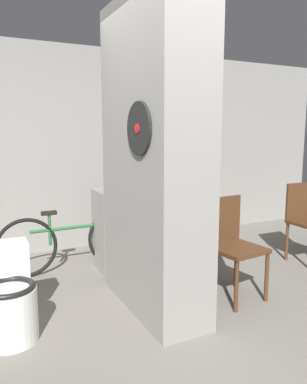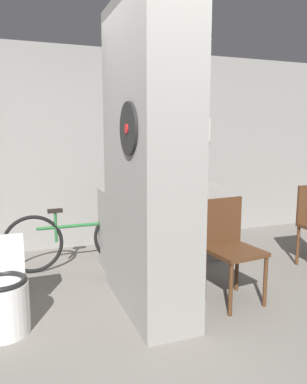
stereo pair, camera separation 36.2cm
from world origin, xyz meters
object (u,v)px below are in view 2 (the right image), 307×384
(chair_near_pillar, at_px, (230,244))
(bicycle, at_px, (79,238))
(bottle_tall, at_px, (175,176))
(toilet, at_px, (3,293))

(chair_near_pillar, distance_m, bicycle, 1.75)
(chair_near_pillar, xyz_separation_m, bottle_tall, (-0.04, 1.16, 0.49))
(toilet, height_order, bottle_tall, bottle_tall)
(bicycle, height_order, bottle_tall, bottle_tall)
(bottle_tall, bearing_deg, chair_near_pillar, -88.27)
(toilet, distance_m, chair_near_pillar, 1.95)
(toilet, bearing_deg, bicycle, 56.07)
(chair_near_pillar, relative_size, bottle_tall, 2.76)
(bottle_tall, bearing_deg, bicycle, 172.75)
(chair_near_pillar, bearing_deg, bicycle, 124.72)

